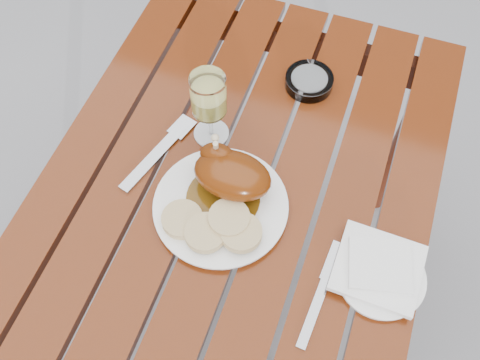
% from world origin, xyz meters
% --- Properties ---
extents(ground, '(60.00, 60.00, 0.00)m').
position_xyz_m(ground, '(0.00, 0.00, 0.00)').
color(ground, slate).
rests_on(ground, ground).
extents(table, '(0.80, 1.20, 0.75)m').
position_xyz_m(table, '(0.00, 0.00, 0.38)').
color(table, '#64260B').
rests_on(table, ground).
extents(dinner_plate, '(0.34, 0.34, 0.02)m').
position_xyz_m(dinner_plate, '(-0.01, -0.02, 0.76)').
color(dinner_plate, white).
rests_on(dinner_plate, table).
extents(roast_duck, '(0.16, 0.16, 0.11)m').
position_xyz_m(roast_duck, '(-0.01, 0.03, 0.81)').
color(roast_duck, '#563509').
rests_on(roast_duck, dinner_plate).
extents(bread_dumplings, '(0.20, 0.12, 0.03)m').
position_xyz_m(bread_dumplings, '(-0.00, -0.07, 0.78)').
color(bread_dumplings, '#CCB87C').
rests_on(bread_dumplings, dinner_plate).
extents(wine_glass, '(0.08, 0.08, 0.18)m').
position_xyz_m(wine_glass, '(-0.10, 0.15, 0.84)').
color(wine_glass, '#E6E168').
rests_on(wine_glass, table).
extents(side_plate, '(0.22, 0.22, 0.01)m').
position_xyz_m(side_plate, '(0.32, -0.06, 0.76)').
color(side_plate, white).
rests_on(side_plate, table).
extents(napkin, '(0.16, 0.15, 0.01)m').
position_xyz_m(napkin, '(0.31, -0.05, 0.77)').
color(napkin, white).
rests_on(napkin, side_plate).
extents(ashtray, '(0.14, 0.14, 0.03)m').
position_xyz_m(ashtray, '(0.07, 0.35, 0.76)').
color(ashtray, '#B2B7BC').
rests_on(ashtray, table).
extents(fork, '(0.08, 0.21, 0.01)m').
position_xyz_m(fork, '(-0.19, 0.05, 0.75)').
color(fork, gray).
rests_on(fork, table).
extents(knife, '(0.03, 0.19, 0.01)m').
position_xyz_m(knife, '(0.23, -0.14, 0.75)').
color(knife, gray).
rests_on(knife, table).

